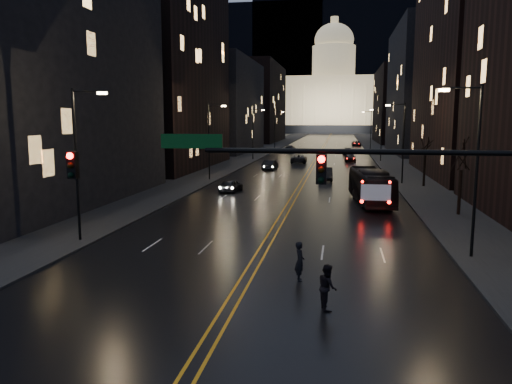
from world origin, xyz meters
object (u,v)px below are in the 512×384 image
at_px(pedestrian_b, 328,287).
at_px(receding_car_a, 325,174).
at_px(bus, 371,186).
at_px(oncoming_car_a, 231,185).
at_px(pedestrian_a, 300,261).
at_px(oncoming_car_b, 270,165).
at_px(traffic_signal, 395,186).

bearing_deg(pedestrian_b, receding_car_a, -12.85).
relative_size(bus, oncoming_car_a, 2.69).
distance_m(receding_car_a, pedestrian_a, 37.49).
height_order(oncoming_car_a, oncoming_car_b, oncoming_car_b).
bearing_deg(traffic_signal, oncoming_car_a, 111.57).
relative_size(traffic_signal, bus, 1.64).
height_order(receding_car_a, pedestrian_b, pedestrian_b).
bearing_deg(pedestrian_b, oncoming_car_a, 4.52).
bearing_deg(oncoming_car_a, oncoming_car_b, -85.28).
bearing_deg(pedestrian_a, traffic_signal, -159.46).
relative_size(oncoming_car_a, pedestrian_a, 2.15).
distance_m(oncoming_car_a, receding_car_a, 14.28).
height_order(traffic_signal, receding_car_a, traffic_signal).
height_order(bus, oncoming_car_b, bus).
distance_m(oncoming_car_b, pedestrian_b, 51.97).
bearing_deg(oncoming_car_b, pedestrian_a, 104.15).
height_order(traffic_signal, pedestrian_b, traffic_signal).
bearing_deg(bus, pedestrian_b, -103.27).
height_order(bus, pedestrian_b, bus).
height_order(traffic_signal, bus, traffic_signal).
bearing_deg(oncoming_car_b, pedestrian_b, 105.01).
distance_m(oncoming_car_a, pedestrian_a, 27.90).
distance_m(traffic_signal, oncoming_car_a, 34.09).
relative_size(traffic_signal, oncoming_car_a, 4.43).
distance_m(traffic_signal, bus, 27.30).
xyz_separation_m(oncoming_car_a, oncoming_car_b, (0.98, 21.51, 0.06)).
bearing_deg(bus, oncoming_car_a, 155.48).
bearing_deg(pedestrian_a, oncoming_car_b, -4.77).
height_order(oncoming_car_a, pedestrian_b, pedestrian_b).
bearing_deg(oncoming_car_a, bus, 169.13).
distance_m(traffic_signal, pedestrian_a, 7.39).
relative_size(receding_car_a, pedestrian_b, 2.60).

